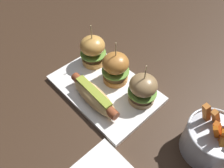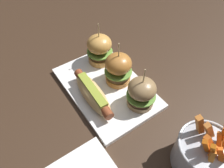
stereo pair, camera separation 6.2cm
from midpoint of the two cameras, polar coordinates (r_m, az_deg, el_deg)
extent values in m
plane|color=#382619|center=(0.67, 1.05, -1.46)|extent=(3.00, 3.00, 0.00)
cube|color=white|center=(0.67, 1.06, -1.08)|extent=(0.32, 0.22, 0.01)
ellipsoid|color=tan|center=(0.62, -2.28, -2.76)|extent=(0.18, 0.06, 0.04)
cylinder|color=brown|center=(0.61, -2.29, -2.46)|extent=(0.19, 0.03, 0.03)
cube|color=olive|center=(0.60, -2.34, -1.51)|extent=(0.14, 0.03, 0.01)
cylinder|color=gold|center=(0.74, -0.77, 6.77)|extent=(0.08, 0.08, 0.02)
cylinder|color=#432A15|center=(0.72, -0.78, 7.86)|extent=(0.07, 0.07, 0.02)
cylinder|color=#6B9E3D|center=(0.72, -0.79, 8.44)|extent=(0.08, 0.08, 0.00)
ellipsoid|color=gold|center=(0.70, -0.82, 10.38)|extent=(0.08, 0.08, 0.06)
cylinder|color=tan|center=(0.67, -0.86, 13.32)|extent=(0.00, 0.00, 0.06)
cylinder|color=#B16F2F|center=(0.68, 3.98, 1.68)|extent=(0.08, 0.08, 0.02)
cylinder|color=#513721|center=(0.66, 4.07, 2.79)|extent=(0.07, 0.07, 0.02)
cylinder|color=#6B9E3D|center=(0.65, 4.12, 3.51)|extent=(0.08, 0.08, 0.00)
ellipsoid|color=#B16F2F|center=(0.63, 4.28, 5.46)|extent=(0.08, 0.08, 0.06)
cylinder|color=tan|center=(0.60, 4.51, 8.48)|extent=(0.00, 0.00, 0.06)
cylinder|color=olive|center=(0.63, 10.23, -4.60)|extent=(0.08, 0.08, 0.02)
cylinder|color=#543227|center=(0.61, 10.44, -3.70)|extent=(0.07, 0.07, 0.02)
cylinder|color=#6B9E3D|center=(0.61, 10.57, -3.13)|extent=(0.08, 0.08, 0.00)
ellipsoid|color=olive|center=(0.58, 10.96, -1.39)|extent=(0.08, 0.08, 0.05)
cylinder|color=tan|center=(0.55, 11.58, 1.39)|extent=(0.00, 0.00, 0.06)
cylinder|color=#A8AAB2|center=(0.57, 25.70, -16.68)|extent=(0.13, 0.13, 0.09)
torus|color=#B7BABF|center=(0.53, 27.37, -14.53)|extent=(0.13, 0.13, 0.01)
cube|color=#D76213|center=(0.52, 27.14, -15.25)|extent=(0.03, 0.04, 0.08)
cube|color=orange|center=(0.54, 29.83, -13.30)|extent=(0.02, 0.01, 0.09)
cube|color=orange|center=(0.53, 25.43, -10.72)|extent=(0.03, 0.04, 0.09)
cube|color=orange|center=(0.53, 29.98, -17.28)|extent=(0.04, 0.02, 0.06)
cube|color=orange|center=(0.53, 27.84, -14.41)|extent=(0.03, 0.04, 0.08)
cube|color=orange|center=(0.52, 28.50, -15.58)|extent=(0.02, 0.05, 0.09)
cube|color=orange|center=(0.54, 29.57, -14.58)|extent=(0.04, 0.02, 0.07)
cube|color=orange|center=(0.54, 27.56, -11.70)|extent=(0.03, 0.05, 0.08)
cube|color=orange|center=(0.52, 27.71, -17.91)|extent=(0.03, 0.03, 0.06)
cube|color=orange|center=(0.53, 27.66, -16.96)|extent=(0.01, 0.04, 0.06)
camera|label=1|loc=(0.03, -87.13, 3.29)|focal=34.62mm
camera|label=2|loc=(0.03, 92.87, -3.29)|focal=34.62mm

